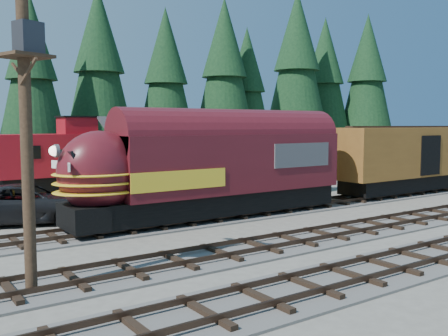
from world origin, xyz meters
TOP-DOWN VIEW (x-y plane):
  - ground at (0.00, 0.00)m, footprint 120.00×120.00m
  - track_siding at (10.00, 4.00)m, footprint 68.00×3.20m
  - track_spur at (-10.00, 18.00)m, footprint 32.00×3.20m
  - depot at (-0.00, 10.50)m, footprint 12.80×7.00m
  - conifer_backdrop at (8.17, 24.61)m, footprint 81.04×23.42m
  - locomotive at (-4.61, 4.00)m, footprint 15.39×3.06m
  - boxcar at (12.22, 4.00)m, footprint 13.47×2.89m
  - caboose at (-7.14, 18.00)m, footprint 9.47×2.75m
  - utility_pole at (-14.45, -2.29)m, footprint 1.54×2.34m
  - pickup_truck_a at (-12.03, 8.44)m, footprint 7.51×5.33m

SIDE VIEW (x-z plane):
  - ground at x=0.00m, z-range 0.00..0.00m
  - track_siding at x=10.00m, z-range -0.11..0.22m
  - track_spur at x=-10.00m, z-range -0.11..0.22m
  - pickup_truck_a at x=-12.03m, z-range 0.00..1.90m
  - locomotive at x=-4.61m, z-range 0.37..4.55m
  - caboose at x=-7.14m, z-range 0.00..4.92m
  - boxcar at x=12.22m, z-range 0.44..4.67m
  - depot at x=0.00m, z-range 0.31..5.61m
  - utility_pole at x=-14.45m, z-range 0.70..10.62m
  - conifer_backdrop at x=8.17m, z-range 1.19..18.64m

